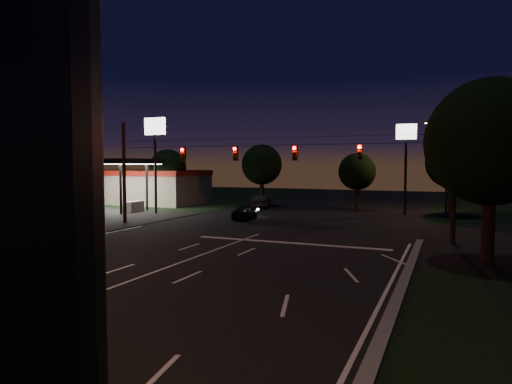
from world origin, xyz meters
The scene contains 18 objects.
ground centered at (0.00, 0.00, 0.00)m, with size 140.00×140.00×0.00m, color black.
cross_street_left centered at (-20.00, 16.00, 0.00)m, with size 20.00×16.00×0.02m, color black.
stop_bar centered at (3.00, 11.50, 0.01)m, with size 12.00×0.50×0.01m, color silver.
utility_pole_right centered at (12.00, 15.00, 0.00)m, with size 0.30×0.30×9.00m, color black.
utility_pole_left centered at (-12.00, 15.00, 0.00)m, with size 0.28×0.28×8.00m, color black.
signal_span centered at (0.00, 14.96, 5.50)m, with size 24.00×0.40×1.56m.
gas_station centered at (-21.86, 30.39, 2.38)m, with size 14.20×16.10×5.25m.
pole_sign_left_near centered at (-14.00, 22.00, 6.98)m, with size 2.20×0.30×9.10m.
pole_sign_left_far centered at (-26.00, 18.00, 7.61)m, with size 2.00×0.30×10.00m.
pole_sign_right centered at (8.00, 30.00, 6.24)m, with size 1.80×0.30×8.40m.
street_light_right_far centered at (11.24, 32.00, 5.24)m, with size 2.20×0.35×9.00m.
tree_right_near centered at (13.53, 10.17, 5.68)m, with size 6.00×6.00×8.76m.
tree_far_a centered at (-17.98, 30.12, 4.26)m, with size 4.20×4.20×6.42m.
tree_far_b centered at (-7.98, 34.13, 4.61)m, with size 4.60×4.60×6.98m.
tree_far_c centered at (3.02, 33.10, 3.90)m, with size 3.80×3.80×5.86m.
tree_far_d centered at (12.02, 31.13, 4.83)m, with size 4.80×4.80×7.30m.
car_oncoming_a centered at (-4.21, 20.93, 0.61)m, with size 1.44×3.59×1.22m, color black.
car_oncoming_b centered at (-6.74, 30.83, 0.72)m, with size 1.53×4.39×1.45m, color black.
Camera 1 is at (11.76, -14.14, 4.69)m, focal length 32.00 mm.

